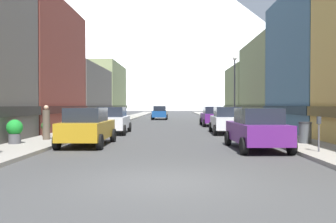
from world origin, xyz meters
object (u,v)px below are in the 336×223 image
at_px(trash_bin_right, 305,132).
at_px(car_driving_1, 160,113).
at_px(car_left_0, 87,127).
at_px(car_right_2, 213,116).
at_px(car_left_1, 113,120).
at_px(car_right_1, 227,120).
at_px(car_right_0, 257,129).
at_px(pedestrian_0, 46,124).
at_px(parking_meter_near, 319,129).
at_px(potted_plant_1, 46,128).
at_px(car_driving_0, 160,113).
at_px(streetlamp_right, 235,80).
at_px(potted_plant_0, 15,130).

bearing_deg(trash_bin_right, car_driving_1, 104.55).
bearing_deg(car_left_0, car_right_2, 64.42).
bearing_deg(trash_bin_right, car_left_1, 144.90).
bearing_deg(car_right_1, car_left_0, -136.56).
relative_size(car_right_0, pedestrian_0, 2.54).
bearing_deg(car_left_1, car_right_0, -48.22).
bearing_deg(trash_bin_right, parking_meter_near, -101.07).
distance_m(car_left_1, car_right_2, 11.64).
relative_size(car_left_0, car_right_1, 0.99).
bearing_deg(potted_plant_1, trash_bin_right, -14.68).
distance_m(car_right_1, car_driving_0, 24.67).
height_order(car_right_0, streetlamp_right, streetlamp_right).
bearing_deg(trash_bin_right, car_right_0, -151.67).
height_order(car_right_2, potted_plant_0, car_right_2).
distance_m(potted_plant_0, pedestrian_0, 2.11).
relative_size(car_right_0, streetlamp_right, 0.76).
relative_size(trash_bin_right, potted_plant_1, 1.16).
distance_m(parking_meter_near, potted_plant_0, 13.01).
xyz_separation_m(car_right_2, car_driving_0, (-5.40, 15.39, 0.00)).
relative_size(car_left_0, car_driving_0, 1.00).
bearing_deg(car_driving_0, trash_bin_right, -75.76).
distance_m(car_right_2, potted_plant_0, 19.66).
distance_m(car_right_0, car_driving_1, 32.45).
bearing_deg(car_driving_0, car_left_1, -95.19).
distance_m(car_left_1, car_driving_0, 24.30).
bearing_deg(car_right_2, streetlamp_right, -58.54).
bearing_deg(pedestrian_0, parking_meter_near, -20.78).
relative_size(car_driving_0, potted_plant_0, 3.99).
relative_size(car_left_1, parking_meter_near, 3.33).
distance_m(car_left_0, streetlamp_right, 16.48).
height_order(car_right_2, streetlamp_right, streetlamp_right).
bearing_deg(car_right_1, car_right_2, 89.99).
bearing_deg(car_right_1, potted_plant_1, -160.78).
height_order(car_driving_0, pedestrian_0, pedestrian_0).
bearing_deg(car_right_0, parking_meter_near, -40.97).
relative_size(parking_meter_near, potted_plant_1, 1.57).
bearing_deg(potted_plant_1, car_left_0, -47.02).
relative_size(car_right_1, trash_bin_right, 4.52).
distance_m(car_right_2, streetlamp_right, 4.28).
xyz_separation_m(car_left_1, car_right_0, (7.60, -8.51, 0.00)).
bearing_deg(car_right_2, parking_meter_near, -84.15).
relative_size(car_right_1, potted_plant_1, 5.24).
bearing_deg(car_left_0, pedestrian_0, 149.85).
bearing_deg(potted_plant_0, trash_bin_right, 2.05).
height_order(car_right_2, potted_plant_1, car_right_2).
distance_m(car_left_0, car_left_1, 7.07).
xyz_separation_m(car_driving_0, trash_bin_right, (7.95, -31.33, -0.26)).
distance_m(car_right_2, potted_plant_1, 16.48).
bearing_deg(potted_plant_0, car_right_0, -4.74).
xyz_separation_m(car_driving_0, parking_meter_near, (7.35, -34.40, 0.11)).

